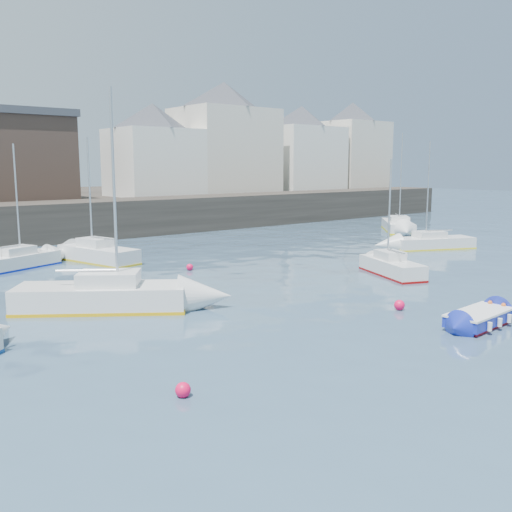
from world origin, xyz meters
TOP-DOWN VIEW (x-y plane):
  - water at (0.00, 0.00)m, footprint 220.00×220.00m
  - quay_wall at (0.00, 35.00)m, footprint 90.00×5.00m
  - land_strip at (0.00, 53.00)m, footprint 90.00×32.00m
  - bldg_east_a at (20.00, 42.00)m, footprint 13.36×13.36m
  - bldg_east_b at (31.00, 41.50)m, footprint 11.88×11.88m
  - bldg_east_c at (40.00, 41.50)m, footprint 11.14×11.14m
  - bldg_east_d at (11.00, 41.50)m, footprint 11.14×11.14m
  - blue_dinghy at (1.96, 1.47)m, footprint 3.16×1.75m
  - sailboat_b at (-7.69, 12.44)m, footprint 6.85×5.77m
  - sailboat_c at (7.44, 9.66)m, footprint 3.15×4.88m
  - sailboat_d at (17.63, 13.98)m, footprint 6.09×4.08m
  - sailboat_f at (-2.99, 23.53)m, footprint 3.15×6.01m
  - sailboat_g at (24.79, 22.33)m, footprint 6.32×6.31m
  - sailboat_h at (-7.72, 24.31)m, footprint 5.71×3.58m
  - buoy_near at (-9.85, 2.83)m, footprint 0.40×0.40m
  - buoy_mid at (1.69, 4.81)m, footprint 0.43×0.43m
  - buoy_far at (-0.16, 17.70)m, footprint 0.38×0.38m

SIDE VIEW (x-z plane):
  - water at x=0.00m, z-range 0.00..0.00m
  - buoy_near at x=-9.85m, z-range -0.20..0.20m
  - buoy_mid at x=1.69m, z-range -0.22..0.22m
  - buoy_far at x=-0.16m, z-range -0.19..0.19m
  - blue_dinghy at x=1.96m, z-range 0.03..0.62m
  - sailboat_d at x=17.63m, z-range -3.27..4.17m
  - sailboat_h at x=-7.72m, z-range -3.05..3.96m
  - sailboat_c at x=7.44m, z-range -2.60..3.54m
  - sailboat_g at x=24.79m, z-range -3.80..4.77m
  - sailboat_f at x=-2.99m, z-range -3.21..4.26m
  - sailboat_b at x=-7.69m, z-range -3.83..4.98m
  - land_strip at x=0.00m, z-range 0.00..2.80m
  - quay_wall at x=0.00m, z-range 0.00..3.00m
  - bldg_east_d at x=11.00m, z-range 2.89..11.84m
  - bldg_east_b at x=31.00m, z-range 2.89..12.84m
  - bldg_east_c at x=40.00m, z-range 2.90..13.85m
  - bldg_east_a at x=20.00m, z-range 2.91..14.71m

